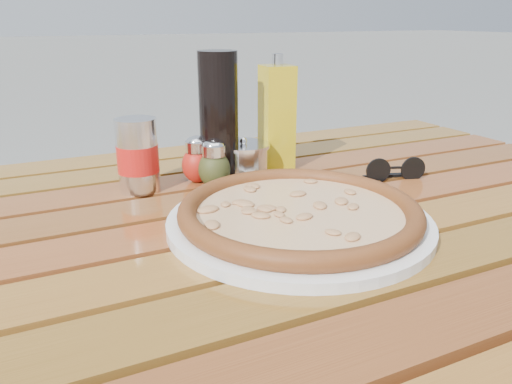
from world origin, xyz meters
name	(u,v)px	position (x,y,z in m)	size (l,w,h in m)	color
table	(262,263)	(0.00, 0.00, 0.67)	(1.40, 0.90, 0.75)	#331E0B
plate	(299,222)	(0.03, -0.06, 0.76)	(0.36, 0.36, 0.01)	white
pizza	(299,211)	(0.03, -0.06, 0.77)	(0.36, 0.36, 0.03)	beige
pepper_shaker	(197,160)	(-0.03, 0.19, 0.79)	(0.07, 0.07, 0.08)	red
oregano_shaker	(214,165)	(-0.01, 0.15, 0.79)	(0.07, 0.07, 0.08)	#3F431A
dark_bottle	(219,118)	(0.01, 0.18, 0.86)	(0.07, 0.07, 0.22)	black
soda_can	(138,156)	(-0.13, 0.19, 0.81)	(0.08, 0.08, 0.12)	silver
olive_oil_cruet	(277,117)	(0.13, 0.21, 0.85)	(0.06, 0.06, 0.21)	gold
parmesan_tin	(243,159)	(0.05, 0.19, 0.78)	(0.11, 0.11, 0.07)	silver
sunglasses	(395,171)	(0.29, 0.05, 0.77)	(0.11, 0.05, 0.04)	black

